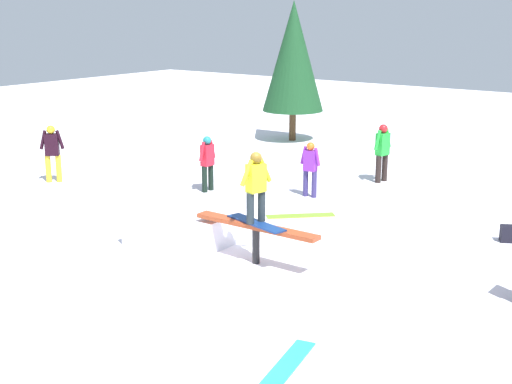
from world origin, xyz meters
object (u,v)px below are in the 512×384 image
Objects in this scene: rail_feature at (256,230)px; main_rider_on_rail at (256,189)px; bystander_green at (382,150)px; loose_snowboard_cyan at (289,363)px; bystander_black at (52,150)px; pine_tree_near at (293,56)px; loose_snowboard_lime at (301,216)px; backpack_on_snow at (508,234)px; bystander_purple at (310,166)px; bystander_red at (207,161)px.

rail_feature is 1.84× the size of main_rider_on_rail.
bystander_green is 1.15× the size of loose_snowboard_cyan.
main_rider_on_rail is 0.92× the size of bystander_black.
bystander_green is at bearing -35.03° from pine_tree_near.
loose_snowboard_lime is 4.45m from backpack_on_snow.
bystander_green is 6.84m from pine_tree_near.
rail_feature is at bearing 63.88° from loose_snowboard_lime.
backpack_on_snow is at bearing 50.28° from rail_feature.
main_rider_on_rail is at bearing 0.00° from rail_feature.
bystander_green reaches higher than rail_feature.
bystander_green reaches higher than backpack_on_snow.
bystander_purple is 0.29× the size of pine_tree_near.
main_rider_on_rail is 5.50m from bystander_red.
loose_snowboard_cyan is at bearing 118.08° from bystander_purple.
main_rider_on_rail reaches higher than loose_snowboard_cyan.
bystander_red is 7.55m from backpack_on_snow.
bystander_green is at bearing 112.87° from main_rider_on_rail.
bystander_red is (-4.14, 3.56, -0.62)m from main_rider_on_rail.
bystander_purple reaches higher than backpack_on_snow.
pine_tree_near is (-5.37, 7.80, 2.92)m from loose_snowboard_lime.
bystander_black is 7.29m from loose_snowboard_lime.
loose_snowboard_cyan is (2.62, -2.85, -0.64)m from rail_feature.
bystander_green is (7.12, 5.25, 0.01)m from bystander_black.
bystander_green is (-1.00, 7.11, -0.54)m from main_rider_on_rail.
bystander_purple is 0.89× the size of loose_snowboard_lime.
bystander_red is 3.30m from loose_snowboard_lime.
bystander_black is at bearing 54.23° from loose_snowboard_cyan.
main_rider_on_rail reaches higher than bystander_purple.
bystander_purple is at bearing 18.08° from loose_snowboard_cyan.
pine_tree_near is (1.77, 9.00, 2.07)m from bystander_black.
bystander_purple is 5.17m from backpack_on_snow.
rail_feature is 1.67× the size of bystander_green.
bystander_red is (-4.14, 3.56, 0.15)m from rail_feature.
rail_feature is at bearing 126.28° from bystander_black.
rail_feature is at bearing -162.38° from bystander_green.
rail_feature is 0.54× the size of pine_tree_near.
bystander_green is (0.73, 2.48, 0.11)m from bystander_purple.
bystander_red is 7.91m from pine_tree_near.
pine_tree_near is at bearing -55.53° from bystander_purple.
backpack_on_snow is at bearing 170.79° from bystander_purple.
loose_snowboard_cyan is (2.62, -2.85, -1.41)m from main_rider_on_rail.
bystander_red is at bearing 154.13° from main_rider_on_rail.
loose_snowboard_cyan is at bearing 115.52° from bystander_black.
main_rider_on_rail reaches higher than bystander_black.
rail_feature is 5.25m from backpack_on_snow.
bystander_red is 4.20× the size of backpack_on_snow.
main_rider_on_rail is 12.67m from pine_tree_near.
loose_snowboard_cyan is (3.63, -9.96, -0.87)m from bystander_green.
main_rider_on_rail is 3.50m from loose_snowboard_lime.
bystander_green is at bearing 136.59° from bystander_red.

